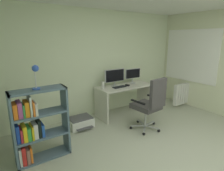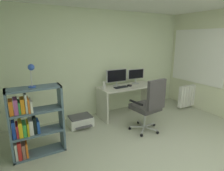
{
  "view_description": "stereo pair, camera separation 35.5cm",
  "coord_description": "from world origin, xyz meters",
  "px_view_note": "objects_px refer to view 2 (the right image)",
  "views": [
    {
      "loc": [
        -2.29,
        -1.28,
        1.87
      ],
      "look_at": [
        -0.09,
        1.94,
        0.88
      ],
      "focal_mm": 30.18,
      "sensor_mm": 36.0,
      "label": 1
    },
    {
      "loc": [
        -2.0,
        -1.48,
        1.87
      ],
      "look_at": [
        -0.09,
        1.94,
        0.88
      ],
      "focal_mm": 30.18,
      "sensor_mm": 36.0,
      "label": 2
    }
  ],
  "objects_px": {
    "desk": "(127,94)",
    "desk_lamp": "(31,71)",
    "office_chair": "(149,104)",
    "desktop_speaker": "(104,85)",
    "keyboard": "(121,87)",
    "monitor_main": "(117,76)",
    "bookshelf": "(31,123)",
    "radiator": "(191,95)",
    "printer": "(80,121)",
    "monitor_secondary": "(136,75)",
    "computer_mouse": "(129,86)"
  },
  "relations": [
    {
      "from": "keyboard",
      "to": "desk_lamp",
      "type": "xyz_separation_m",
      "value": [
        -1.98,
        -0.65,
        0.65
      ]
    },
    {
      "from": "desk",
      "to": "monitor_main",
      "type": "bearing_deg",
      "value": 157.29
    },
    {
      "from": "keyboard",
      "to": "desk_lamp",
      "type": "distance_m",
      "value": 2.19
    },
    {
      "from": "desk",
      "to": "keyboard",
      "type": "distance_m",
      "value": 0.3
    },
    {
      "from": "computer_mouse",
      "to": "keyboard",
      "type": "bearing_deg",
      "value": 168.29
    },
    {
      "from": "desk_lamp",
      "to": "printer",
      "type": "distance_m",
      "value": 1.72
    },
    {
      "from": "desk",
      "to": "monitor_main",
      "type": "distance_m",
      "value": 0.51
    },
    {
      "from": "computer_mouse",
      "to": "radiator",
      "type": "height_order",
      "value": "computer_mouse"
    },
    {
      "from": "computer_mouse",
      "to": "radiator",
      "type": "distance_m",
      "value": 1.86
    },
    {
      "from": "bookshelf",
      "to": "keyboard",
      "type": "bearing_deg",
      "value": 17.3
    },
    {
      "from": "radiator",
      "to": "computer_mouse",
      "type": "bearing_deg",
      "value": 166.93
    },
    {
      "from": "monitor_secondary",
      "to": "desktop_speaker",
      "type": "height_order",
      "value": "monitor_secondary"
    },
    {
      "from": "keyboard",
      "to": "office_chair",
      "type": "bearing_deg",
      "value": -88.83
    },
    {
      "from": "bookshelf",
      "to": "radiator",
      "type": "bearing_deg",
      "value": 3.46
    },
    {
      "from": "desk",
      "to": "office_chair",
      "type": "xyz_separation_m",
      "value": [
        -0.14,
        -1.01,
        0.07
      ]
    },
    {
      "from": "keyboard",
      "to": "printer",
      "type": "relative_size",
      "value": 0.67
    },
    {
      "from": "computer_mouse",
      "to": "office_chair",
      "type": "distance_m",
      "value": 0.98
    },
    {
      "from": "computer_mouse",
      "to": "office_chair",
      "type": "relative_size",
      "value": 0.09
    },
    {
      "from": "desk",
      "to": "computer_mouse",
      "type": "xyz_separation_m",
      "value": [
        0.04,
        -0.06,
        0.21
      ]
    },
    {
      "from": "desktop_speaker",
      "to": "desk_lamp",
      "type": "height_order",
      "value": "desk_lamp"
    },
    {
      "from": "desk",
      "to": "bookshelf",
      "type": "distance_m",
      "value": 2.4
    },
    {
      "from": "bookshelf",
      "to": "radiator",
      "type": "height_order",
      "value": "bookshelf"
    },
    {
      "from": "desk",
      "to": "office_chair",
      "type": "height_order",
      "value": "office_chair"
    },
    {
      "from": "keyboard",
      "to": "office_chair",
      "type": "distance_m",
      "value": 0.96
    },
    {
      "from": "keyboard",
      "to": "office_chair",
      "type": "relative_size",
      "value": 0.3
    },
    {
      "from": "keyboard",
      "to": "desk_lamp",
      "type": "bearing_deg",
      "value": -165.22
    },
    {
      "from": "desk_lamp",
      "to": "desktop_speaker",
      "type": "bearing_deg",
      "value": 25.57
    },
    {
      "from": "keyboard",
      "to": "radiator",
      "type": "distance_m",
      "value": 2.09
    },
    {
      "from": "desk",
      "to": "desk_lamp",
      "type": "height_order",
      "value": "desk_lamp"
    },
    {
      "from": "desktop_speaker",
      "to": "bookshelf",
      "type": "height_order",
      "value": "bookshelf"
    },
    {
      "from": "office_chair",
      "to": "desk_lamp",
      "type": "xyz_separation_m",
      "value": [
        -2.06,
        0.3,
        0.78
      ]
    },
    {
      "from": "desk",
      "to": "printer",
      "type": "height_order",
      "value": "desk"
    },
    {
      "from": "monitor_main",
      "to": "radiator",
      "type": "relative_size",
      "value": 0.62
    },
    {
      "from": "keyboard",
      "to": "bookshelf",
      "type": "bearing_deg",
      "value": -165.98
    },
    {
      "from": "desk",
      "to": "monitor_main",
      "type": "xyz_separation_m",
      "value": [
        -0.24,
        0.1,
        0.44
      ]
    },
    {
      "from": "bookshelf",
      "to": "radiator",
      "type": "xyz_separation_m",
      "value": [
        4.09,
        0.25,
        -0.22
      ]
    },
    {
      "from": "desk",
      "to": "desk_lamp",
      "type": "distance_m",
      "value": 2.46
    },
    {
      "from": "monitor_main",
      "to": "office_chair",
      "type": "bearing_deg",
      "value": -84.86
    },
    {
      "from": "desk",
      "to": "radiator",
      "type": "bearing_deg",
      "value": -14.47
    },
    {
      "from": "office_chair",
      "to": "printer",
      "type": "height_order",
      "value": "office_chair"
    },
    {
      "from": "keyboard",
      "to": "office_chair",
      "type": "xyz_separation_m",
      "value": [
        0.07,
        -0.94,
        -0.13
      ]
    },
    {
      "from": "monitor_secondary",
      "to": "radiator",
      "type": "height_order",
      "value": "monitor_secondary"
    },
    {
      "from": "keyboard",
      "to": "desk_lamp",
      "type": "height_order",
      "value": "desk_lamp"
    },
    {
      "from": "bookshelf",
      "to": "printer",
      "type": "distance_m",
      "value": 1.31
    },
    {
      "from": "desktop_speaker",
      "to": "office_chair",
      "type": "relative_size",
      "value": 0.15
    },
    {
      "from": "computer_mouse",
      "to": "desktop_speaker",
      "type": "relative_size",
      "value": 0.59
    },
    {
      "from": "desktop_speaker",
      "to": "desk",
      "type": "bearing_deg",
      "value": -4.91
    },
    {
      "from": "computer_mouse",
      "to": "printer",
      "type": "distance_m",
      "value": 1.44
    },
    {
      "from": "office_chair",
      "to": "desk",
      "type": "bearing_deg",
      "value": 82.25
    },
    {
      "from": "desktop_speaker",
      "to": "radiator",
      "type": "height_order",
      "value": "desktop_speaker"
    }
  ]
}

